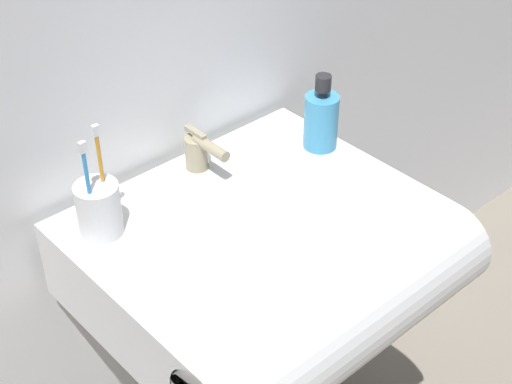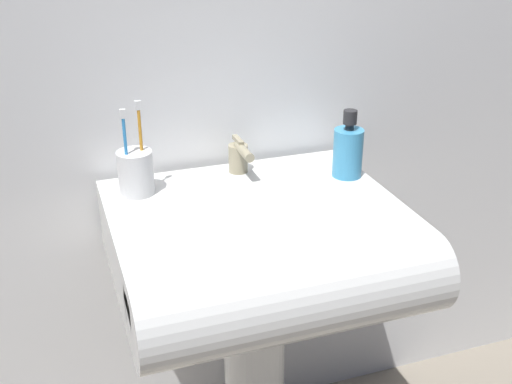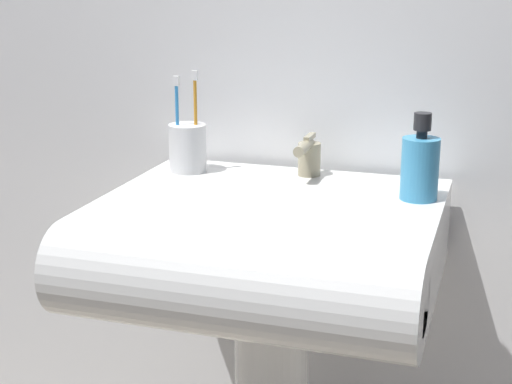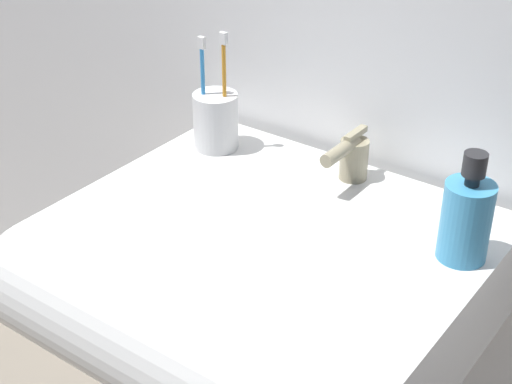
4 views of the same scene
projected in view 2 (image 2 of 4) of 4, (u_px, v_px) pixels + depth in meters
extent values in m
cube|color=white|center=(214.00, 1.00, 1.46)|extent=(5.00, 0.05, 2.40)
cylinder|color=white|center=(254.00, 382.00, 1.59)|extent=(0.15, 0.15, 0.65)
cube|color=white|center=(254.00, 238.00, 1.42)|extent=(0.62, 0.48, 0.16)
cylinder|color=white|center=(295.00, 297.00, 1.21)|extent=(0.62, 0.16, 0.16)
cylinder|color=tan|center=(238.00, 158.00, 1.53)|extent=(0.05, 0.05, 0.07)
cylinder|color=tan|center=(244.00, 151.00, 1.48)|extent=(0.02, 0.09, 0.02)
cube|color=tan|center=(238.00, 140.00, 1.51)|extent=(0.01, 0.06, 0.01)
cylinder|color=white|center=(136.00, 173.00, 1.41)|extent=(0.08, 0.08, 0.10)
cylinder|color=#338CD8|center=(126.00, 155.00, 1.38)|extent=(0.01, 0.01, 0.17)
cube|color=white|center=(123.00, 114.00, 1.34)|extent=(0.01, 0.01, 0.02)
cylinder|color=orange|center=(141.00, 148.00, 1.40)|extent=(0.01, 0.01, 0.18)
cube|color=white|center=(138.00, 105.00, 1.36)|extent=(0.01, 0.01, 0.02)
cylinder|color=#3F99CC|center=(348.00, 153.00, 1.50)|extent=(0.07, 0.07, 0.12)
cylinder|color=#262628|center=(350.00, 127.00, 1.47)|extent=(0.02, 0.02, 0.01)
cylinder|color=#262628|center=(350.00, 117.00, 1.46)|extent=(0.03, 0.03, 0.03)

